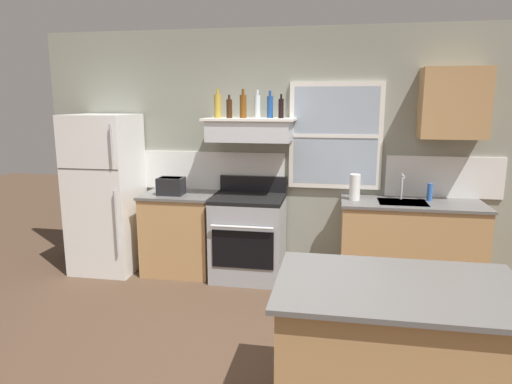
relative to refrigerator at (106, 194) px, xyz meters
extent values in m
plane|color=#4C3828|center=(1.90, -1.84, -0.89)|extent=(16.00, 16.00, 0.00)
cube|color=gray|center=(1.90, 0.39, 0.46)|extent=(5.40, 0.06, 2.70)
cube|color=white|center=(0.75, 0.35, 0.24)|extent=(2.50, 0.02, 0.44)
cube|color=white|center=(3.70, 0.35, 0.24)|extent=(1.20, 0.02, 0.44)
cube|color=white|center=(2.55, 0.34, 0.66)|extent=(1.00, 0.04, 1.15)
cube|color=#9EADBC|center=(2.55, 0.33, 0.66)|extent=(0.90, 0.01, 1.05)
cube|color=white|center=(2.55, 0.32, 0.66)|extent=(0.90, 0.02, 0.04)
cube|color=white|center=(0.00, 0.00, 0.00)|extent=(0.70, 0.68, 1.78)
cube|color=#333333|center=(0.00, -0.34, 0.33)|extent=(0.69, 0.00, 0.01)
cylinder|color=#A5A8AD|center=(0.30, -0.37, -0.22)|extent=(0.02, 0.02, 0.67)
cylinder|color=#A5A8AD|center=(0.30, -0.37, 0.61)|extent=(0.02, 0.02, 0.39)
cube|color=tan|center=(0.85, 0.06, -0.45)|extent=(0.76, 0.60, 0.88)
cube|color=#605E5B|center=(0.85, 0.06, 0.01)|extent=(0.79, 0.63, 0.03)
cube|color=black|center=(0.79, -0.02, 0.12)|extent=(0.28, 0.20, 0.19)
cube|color=black|center=(0.79, -0.02, 0.20)|extent=(0.24, 0.16, 0.01)
cube|color=black|center=(0.65, -0.02, 0.15)|extent=(0.02, 0.03, 0.02)
cube|color=#9EA0A5|center=(1.65, 0.02, -0.45)|extent=(0.76, 0.64, 0.87)
cube|color=black|center=(1.65, 0.02, 0.00)|extent=(0.76, 0.64, 0.04)
cube|color=black|center=(1.65, 0.31, 0.11)|extent=(0.76, 0.06, 0.18)
cube|color=black|center=(1.65, -0.30, -0.47)|extent=(0.65, 0.01, 0.40)
cylinder|color=silver|center=(1.65, -0.34, -0.22)|extent=(0.65, 0.03, 0.03)
cube|color=silver|center=(1.65, 0.12, 0.72)|extent=(0.88, 0.48, 0.22)
cube|color=#262628|center=(1.65, -0.10, 0.64)|extent=(0.75, 0.02, 0.04)
cube|color=white|center=(1.65, 0.12, 0.84)|extent=(0.96, 0.52, 0.02)
cylinder|color=#B29333|center=(1.30, 0.10, 0.98)|extent=(0.08, 0.08, 0.24)
cylinder|color=#B29333|center=(1.30, 0.10, 1.13)|extent=(0.03, 0.03, 0.06)
cylinder|color=#381E0F|center=(1.44, 0.07, 0.95)|extent=(0.06, 0.06, 0.19)
cylinder|color=#381E0F|center=(1.44, 0.07, 1.07)|extent=(0.03, 0.03, 0.05)
cylinder|color=brown|center=(1.58, 0.09, 0.98)|extent=(0.07, 0.07, 0.24)
cylinder|color=brown|center=(1.58, 0.09, 1.13)|extent=(0.03, 0.03, 0.06)
cylinder|color=silver|center=(1.72, 0.17, 0.97)|extent=(0.06, 0.06, 0.24)
cylinder|color=silver|center=(1.72, 0.17, 1.12)|extent=(0.03, 0.03, 0.06)
cylinder|color=#1E478C|center=(1.86, 0.17, 0.97)|extent=(0.07, 0.07, 0.23)
cylinder|color=#1E478C|center=(1.86, 0.17, 1.11)|extent=(0.03, 0.03, 0.06)
cylinder|color=black|center=(1.98, 0.11, 0.96)|extent=(0.06, 0.06, 0.20)
cylinder|color=black|center=(1.98, 0.11, 1.08)|extent=(0.02, 0.02, 0.05)
cube|color=tan|center=(3.35, 0.06, -0.45)|extent=(1.40, 0.60, 0.88)
cube|color=#605E5B|center=(3.35, 0.06, 0.01)|extent=(1.43, 0.63, 0.03)
cube|color=#B7BABC|center=(3.25, 0.04, 0.01)|extent=(0.48, 0.36, 0.01)
cylinder|color=silver|center=(3.25, 0.18, 0.16)|extent=(0.03, 0.03, 0.28)
cylinder|color=silver|center=(3.25, 0.10, 0.28)|extent=(0.02, 0.16, 0.02)
cylinder|color=white|center=(2.77, 0.06, 0.16)|extent=(0.11, 0.11, 0.27)
cylinder|color=blue|center=(3.53, 0.16, 0.11)|extent=(0.06, 0.06, 0.18)
cube|color=tan|center=(2.95, -2.16, -0.45)|extent=(1.32, 0.82, 0.88)
cube|color=#605E5B|center=(2.95, -2.16, 0.01)|extent=(1.40, 0.90, 0.03)
cube|color=tan|center=(3.70, 0.20, 1.01)|extent=(0.64, 0.32, 0.70)
camera|label=1|loc=(2.57, -4.67, 1.03)|focal=31.83mm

